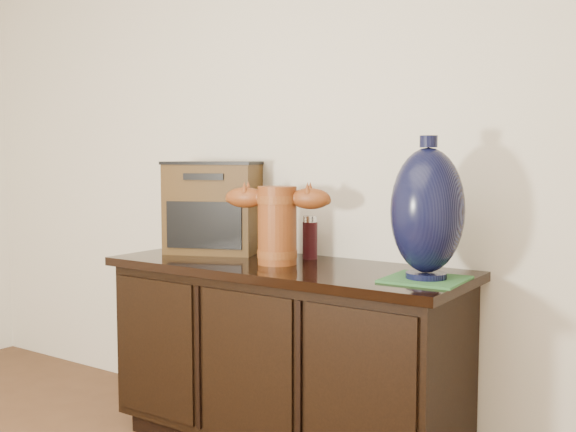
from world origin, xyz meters
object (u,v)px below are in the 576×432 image
Objects in this scene: terracotta_vessel at (277,220)px; tv_radio at (216,207)px; lamp_base at (427,211)px; sideboard at (285,355)px; spray_can at (310,238)px.

terracotta_vessel is 0.46m from tv_radio.
terracotta_vessel is 0.89× the size of lamp_base.
terracotta_vessel is 0.88× the size of tv_radio.
tv_radio reaches higher than terracotta_vessel.
terracotta_vessel reaches higher than sideboard.
sideboard is 0.54m from terracotta_vessel.
lamp_base reaches higher than tv_radio.
terracotta_vessel is at bearing -39.56° from tv_radio.
lamp_base is (1.06, -0.15, 0.04)m from tv_radio.
spray_can is (0.47, 0.05, -0.11)m from tv_radio.
sideboard is 0.49m from spray_can.
spray_can is at bearing -15.63° from tv_radio.
lamp_base is 0.64m from spray_can.
sideboard is 0.74m from tv_radio.
spray_can is (-0.59, 0.20, -0.15)m from lamp_base.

